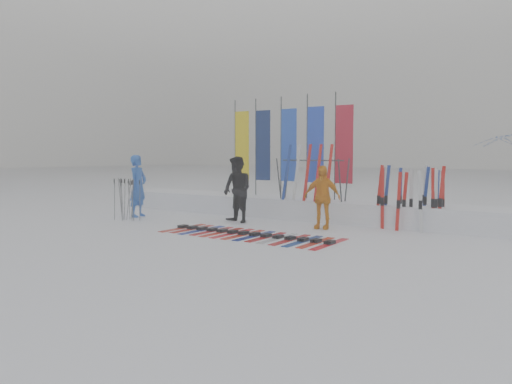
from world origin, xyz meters
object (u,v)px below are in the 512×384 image
Objects in this scene: ski_row at (249,234)px; person_black at (237,190)px; person_yellow at (322,197)px; person_blue at (138,186)px; ski_rack at (312,174)px.

person_black is at bearing 133.06° from ski_row.
person_yellow reaches higher than ski_row.
person_yellow is (5.91, 0.93, -0.13)m from person_blue.
ski_rack is at bearing -79.07° from person_blue.
person_blue is 5.15m from ski_row.
person_yellow is (2.54, 0.29, -0.11)m from person_black.
ski_row is at bearing -89.65° from ski_rack.
person_black reaches higher than person_yellow.
ski_row is (1.58, -1.69, -0.92)m from person_black.
person_blue reaches higher than ski_rack.
ski_rack is at bearing 117.82° from person_yellow.
person_blue is at bearing -155.44° from ski_rack.
ski_rack reaches higher than person_yellow.
ski_rack reaches higher than ski_row.
person_blue reaches higher than ski_row.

